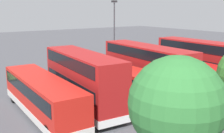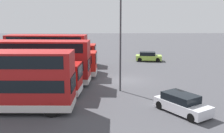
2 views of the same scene
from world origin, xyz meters
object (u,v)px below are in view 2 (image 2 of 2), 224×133
Objects in this scene: bus_single_deck_fourth at (47,63)px; car_hatchback_silver at (182,104)px; bus_single_deck_sixth at (55,54)px; bus_double_decker_fifth at (47,51)px; lamp_post_tall at (121,36)px; bus_double_decker_near_end at (0,80)px; bus_double_decker_third at (35,61)px; bus_single_deck_second at (16,78)px; car_small_green at (148,56)px.

car_hatchback_silver is at bearing -132.51° from bus_single_deck_fourth.
bus_single_deck_fourth and bus_single_deck_sixth have the same top height.
car_hatchback_silver is (-11.42, -12.45, -0.92)m from bus_single_deck_fourth.
lamp_post_tall reaches higher than bus_double_decker_fifth.
bus_double_decker_third is at bearing -3.83° from bus_double_decker_near_end.
bus_single_deck_fourth is 16.92m from car_hatchback_silver.
bus_single_deck_second is 14.34m from car_hatchback_silver.
bus_single_deck_second is 7.00m from bus_single_deck_fourth.
bus_single_deck_second is 3.72m from bus_double_decker_third.
bus_double_decker_near_end is at bearing -176.86° from bus_single_deck_second.
bus_double_decker_near_end is at bearing 146.18° from car_small_green.
bus_single_deck_second and bus_single_deck_fourth have the same top height.
bus_double_decker_near_end is 1.21× the size of lamp_post_tall.
bus_single_deck_second is 2.58× the size of car_hatchback_silver.
bus_single_deck_sixth is (10.58, 0.03, -0.83)m from bus_double_decker_third.
bus_single_deck_sixth is at bearing -2.80° from bus_single_deck_second.
bus_double_decker_near_end is 14.73m from bus_double_decker_fifth.
bus_double_decker_third is 19.43m from car_small_green.
bus_double_decker_fifth is at bearing 174.32° from bus_single_deck_sixth.
bus_single_deck_second is 1.13× the size of bus_double_decker_fifth.
bus_single_deck_sixth is at bearing -1.51° from bus_double_decker_near_end.
car_hatchback_silver is (-8.07, -12.86, -1.75)m from bus_double_decker_third.
bus_double_decker_fifth reaches higher than car_hatchback_silver.
car_hatchback_silver is at bearing -145.35° from bus_single_deck_sixth.
bus_double_decker_third is at bearing -11.41° from bus_single_deck_second.
bus_double_decker_fifth is at bearing 43.18° from lamp_post_tall.
bus_double_decker_near_end reaches higher than car_hatchback_silver.
bus_single_deck_sixth is 1.29× the size of lamp_post_tall.
bus_single_deck_second reaches higher than car_small_green.
car_small_green is (10.33, -13.28, -0.92)m from bus_single_deck_fourth.
bus_single_deck_fourth is 10.57m from lamp_post_tall.
car_small_green is at bearing -45.02° from bus_double_decker_third.
lamp_post_tall is at bearing -136.82° from bus_double_decker_fifth.
car_hatchback_silver is (-15.29, -13.22, -1.75)m from bus_double_decker_fifth.
car_small_green is at bearing -65.31° from bus_double_decker_fifth.
lamp_post_tall reaches higher than bus_double_decker_third.
bus_single_deck_fourth is 16.85m from car_small_green.
bus_double_decker_fifth is at bearing 11.20° from bus_single_deck_fourth.
car_hatchback_silver is at bearing -139.15° from bus_double_decker_fifth.
bus_single_deck_second is 2.84× the size of car_small_green.
bus_double_decker_third is 1.26× the size of lamp_post_tall.
bus_double_decker_fifth is at bearing 114.69° from car_small_green.
bus_single_deck_second is (3.95, 0.22, -0.82)m from bus_double_decker_near_end.
bus_double_decker_fifth is 0.90× the size of bus_single_deck_sixth.
bus_double_decker_near_end is 0.94× the size of bus_single_deck_fourth.
bus_single_deck_second is 1.01× the size of bus_single_deck_fourth.
bus_single_deck_second is at bearing 3.14° from bus_double_decker_near_end.
bus_single_deck_fourth is at bearing -4.78° from bus_double_decker_near_end.
bus_double_decker_near_end is at bearing 119.73° from lamp_post_tall.
bus_single_deck_fourth is 2.54× the size of car_hatchback_silver.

